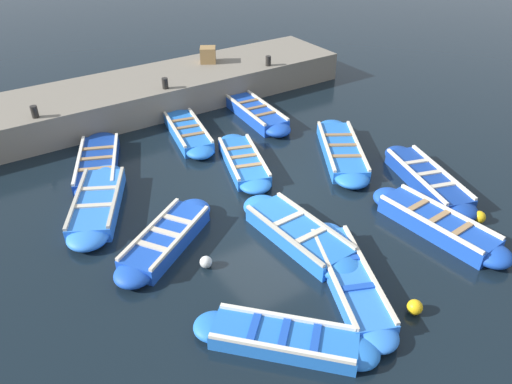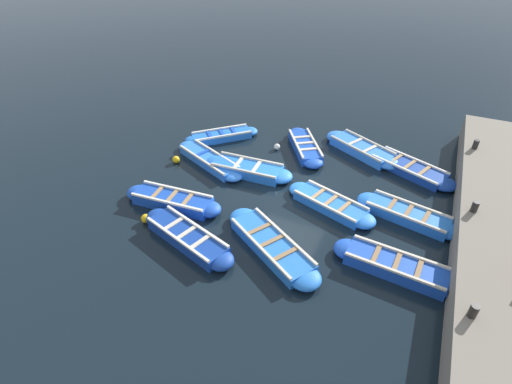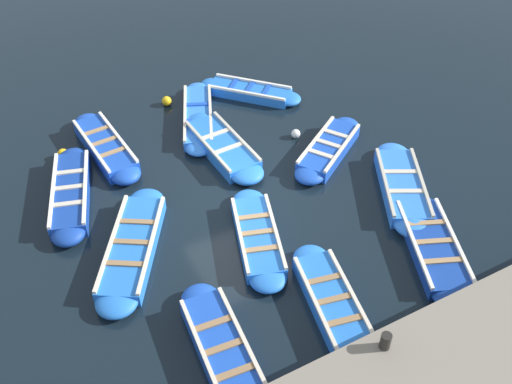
{
  "view_description": "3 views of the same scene",
  "coord_description": "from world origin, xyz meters",
  "px_view_note": "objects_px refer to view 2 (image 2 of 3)",
  "views": [
    {
      "loc": [
        -8.71,
        6.12,
        7.05
      ],
      "look_at": [
        -0.32,
        0.55,
        0.52
      ],
      "focal_mm": 35.0,
      "sensor_mm": 36.0,
      "label": 1
    },
    {
      "loc": [
        3.72,
        -11.17,
        8.61
      ],
      "look_at": [
        -0.86,
        -0.98,
        0.36
      ],
      "focal_mm": 28.0,
      "sensor_mm": 36.0,
      "label": 2
    },
    {
      "loc": [
        10.24,
        -4.96,
        10.29
      ],
      "look_at": [
        0.36,
        0.31,
        0.31
      ],
      "focal_mm": 42.0,
      "sensor_mm": 36.0,
      "label": 3
    }
  ],
  "objects_px": {
    "boat_inner_gap": "(408,215)",
    "buoy_yellow_far": "(277,147)",
    "boat_tucked": "(222,136)",
    "buoy_orange_near": "(146,218)",
    "boat_near_quay": "(272,245)",
    "buoy_white_drifting": "(176,160)",
    "boat_broadside": "(173,201)",
    "boat_stern_in": "(209,160)",
    "bollard_north": "(474,311)",
    "boat_bow_out": "(330,204)",
    "boat_alongside": "(362,149)",
    "boat_centre": "(409,168)",
    "boat_outer_right": "(247,169)",
    "boat_outer_left": "(187,237)",
    "bollard_mid_south": "(476,144)",
    "boat_drifting": "(396,266)",
    "boat_end_of_row": "(305,147)",
    "bollard_mid_north": "(475,207)"
  },
  "relations": [
    {
      "from": "bollard_north",
      "to": "buoy_orange_near",
      "type": "bearing_deg",
      "value": 176.74
    },
    {
      "from": "buoy_yellow_far",
      "to": "boat_outer_right",
      "type": "bearing_deg",
      "value": -99.83
    },
    {
      "from": "boat_centre",
      "to": "bollard_north",
      "type": "distance_m",
      "value": 7.57
    },
    {
      "from": "boat_inner_gap",
      "to": "boat_near_quay",
      "type": "bearing_deg",
      "value": -138.19
    },
    {
      "from": "boat_near_quay",
      "to": "buoy_white_drifting",
      "type": "bearing_deg",
      "value": 151.04
    },
    {
      "from": "boat_end_of_row",
      "to": "buoy_orange_near",
      "type": "xyz_separation_m",
      "value": [
        -3.29,
        -6.53,
        -0.03
      ]
    },
    {
      "from": "boat_inner_gap",
      "to": "bollard_north",
      "type": "relative_size",
      "value": 10.28
    },
    {
      "from": "bollard_north",
      "to": "boat_centre",
      "type": "bearing_deg",
      "value": 105.96
    },
    {
      "from": "boat_broadside",
      "to": "buoy_orange_near",
      "type": "relative_size",
      "value": 12.03
    },
    {
      "from": "boat_alongside",
      "to": "bollard_mid_south",
      "type": "height_order",
      "value": "bollard_mid_south"
    },
    {
      "from": "boat_centre",
      "to": "boat_end_of_row",
      "type": "bearing_deg",
      "value": -178.23
    },
    {
      "from": "boat_bow_out",
      "to": "bollard_mid_south",
      "type": "bearing_deg",
      "value": 46.3
    },
    {
      "from": "boat_bow_out",
      "to": "boat_centre",
      "type": "distance_m",
      "value": 4.06
    },
    {
      "from": "boat_outer_right",
      "to": "bollard_north",
      "type": "relative_size",
      "value": 10.43
    },
    {
      "from": "boat_outer_right",
      "to": "boat_broadside",
      "type": "distance_m",
      "value": 3.23
    },
    {
      "from": "boat_bow_out",
      "to": "boat_near_quay",
      "type": "bearing_deg",
      "value": -111.38
    },
    {
      "from": "boat_alongside",
      "to": "boat_tucked",
      "type": "bearing_deg",
      "value": -167.28
    },
    {
      "from": "buoy_yellow_far",
      "to": "boat_alongside",
      "type": "bearing_deg",
      "value": 19.63
    },
    {
      "from": "boat_drifting",
      "to": "bollard_mid_south",
      "type": "relative_size",
      "value": 10.64
    },
    {
      "from": "boat_alongside",
      "to": "boat_stern_in",
      "type": "distance_m",
      "value": 6.33
    },
    {
      "from": "bollard_mid_north",
      "to": "boat_alongside",
      "type": "bearing_deg",
      "value": 136.87
    },
    {
      "from": "boat_end_of_row",
      "to": "buoy_orange_near",
      "type": "distance_m",
      "value": 7.31
    },
    {
      "from": "bollard_mid_south",
      "to": "buoy_yellow_far",
      "type": "height_order",
      "value": "bollard_mid_south"
    },
    {
      "from": "buoy_orange_near",
      "to": "buoy_yellow_far",
      "type": "height_order",
      "value": "buoy_orange_near"
    },
    {
      "from": "boat_near_quay",
      "to": "buoy_white_drifting",
      "type": "distance_m",
      "value": 6.16
    },
    {
      "from": "boat_inner_gap",
      "to": "boat_stern_in",
      "type": "xyz_separation_m",
      "value": [
        -7.69,
        0.31,
        -0.02
      ]
    },
    {
      "from": "boat_bow_out",
      "to": "bollard_north",
      "type": "xyz_separation_m",
      "value": [
        4.22,
        -3.76,
        1.03
      ]
    },
    {
      "from": "boat_tucked",
      "to": "bollard_north",
      "type": "relative_size",
      "value": 8.3
    },
    {
      "from": "boat_end_of_row",
      "to": "boat_tucked",
      "type": "height_order",
      "value": "boat_end_of_row"
    },
    {
      "from": "boat_outer_left",
      "to": "buoy_orange_near",
      "type": "height_order",
      "value": "boat_outer_left"
    },
    {
      "from": "boat_alongside",
      "to": "boat_broadside",
      "type": "bearing_deg",
      "value": -129.87
    },
    {
      "from": "buoy_orange_near",
      "to": "boat_tucked",
      "type": "bearing_deg",
      "value": 93.73
    },
    {
      "from": "boat_broadside",
      "to": "boat_stern_in",
      "type": "relative_size",
      "value": 0.97
    },
    {
      "from": "boat_centre",
      "to": "boat_alongside",
      "type": "height_order",
      "value": "boat_alongside"
    },
    {
      "from": "boat_inner_gap",
      "to": "buoy_yellow_far",
      "type": "xyz_separation_m",
      "value": [
        -5.63,
        2.45,
        -0.04
      ]
    },
    {
      "from": "boat_inner_gap",
      "to": "boat_tucked",
      "type": "bearing_deg",
      "value": 164.27
    },
    {
      "from": "boat_broadside",
      "to": "boat_stern_in",
      "type": "bearing_deg",
      "value": 94.04
    },
    {
      "from": "boat_outer_right",
      "to": "boat_drifting",
      "type": "height_order",
      "value": "boat_drifting"
    },
    {
      "from": "boat_broadside",
      "to": "buoy_white_drifting",
      "type": "relative_size",
      "value": 12.25
    },
    {
      "from": "boat_stern_in",
      "to": "buoy_yellow_far",
      "type": "xyz_separation_m",
      "value": [
        2.06,
        2.14,
        -0.03
      ]
    },
    {
      "from": "boat_stern_in",
      "to": "bollard_north",
      "type": "relative_size",
      "value": 10.67
    },
    {
      "from": "boat_drifting",
      "to": "buoy_white_drifting",
      "type": "relative_size",
      "value": 12.58
    },
    {
      "from": "boat_stern_in",
      "to": "buoy_white_drifting",
      "type": "height_order",
      "value": "boat_stern_in"
    },
    {
      "from": "boat_inner_gap",
      "to": "buoy_orange_near",
      "type": "bearing_deg",
      "value": -154.71
    },
    {
      "from": "boat_outer_left",
      "to": "bollard_mid_south",
      "type": "distance_m",
      "value": 11.12
    },
    {
      "from": "boat_drifting",
      "to": "bollard_mid_north",
      "type": "height_order",
      "value": "bollard_mid_north"
    },
    {
      "from": "boat_bow_out",
      "to": "boat_inner_gap",
      "type": "bearing_deg",
      "value": 10.66
    },
    {
      "from": "bollard_north",
      "to": "buoy_white_drifting",
      "type": "relative_size",
      "value": 1.18
    },
    {
      "from": "bollard_north",
      "to": "buoy_orange_near",
      "type": "height_order",
      "value": "bollard_north"
    },
    {
      "from": "boat_bow_out",
      "to": "boat_outer_left",
      "type": "height_order",
      "value": "boat_outer_left"
    }
  ]
}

